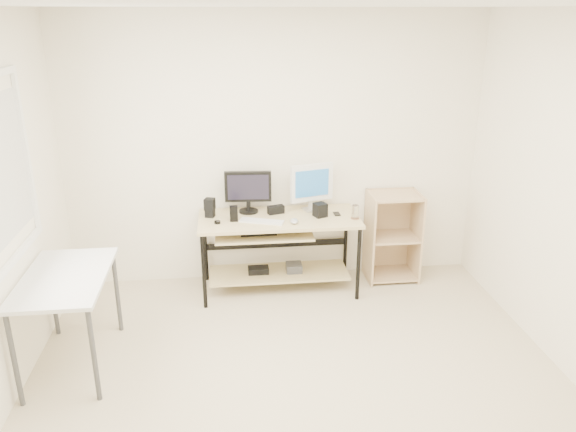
% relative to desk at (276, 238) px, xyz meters
% --- Properties ---
extents(room, '(4.01, 4.01, 2.62)m').
position_rel_desk_xyz_m(room, '(-0.11, -1.62, 0.78)').
color(room, beige).
rests_on(room, ground).
extents(desk, '(1.50, 0.65, 0.75)m').
position_rel_desk_xyz_m(desk, '(0.00, 0.00, 0.00)').
color(desk, '#CFBC83').
rests_on(desk, ground).
extents(side_table, '(0.60, 1.00, 0.75)m').
position_rel_desk_xyz_m(side_table, '(-1.65, -1.06, 0.13)').
color(side_table, silver).
rests_on(side_table, ground).
extents(shelf_unit, '(0.50, 0.40, 0.90)m').
position_rel_desk_xyz_m(shelf_unit, '(1.18, 0.16, -0.09)').
color(shelf_unit, tan).
rests_on(shelf_unit, ground).
extents(black_monitor, '(0.44, 0.18, 0.40)m').
position_rel_desk_xyz_m(black_monitor, '(-0.25, 0.17, 0.44)').
color(black_monitor, black).
rests_on(black_monitor, desk).
extents(white_imac, '(0.42, 0.16, 0.46)m').
position_rel_desk_xyz_m(white_imac, '(0.36, 0.16, 0.48)').
color(white_imac, silver).
rests_on(white_imac, desk).
extents(keyboard, '(0.42, 0.24, 0.01)m').
position_rel_desk_xyz_m(keyboard, '(-0.14, -0.11, 0.22)').
color(keyboard, silver).
rests_on(keyboard, desk).
extents(mouse, '(0.08, 0.12, 0.04)m').
position_rel_desk_xyz_m(mouse, '(0.15, -0.17, 0.23)').
color(mouse, '#BBBBC0').
rests_on(mouse, desk).
extents(center_speaker, '(0.17, 0.11, 0.08)m').
position_rel_desk_xyz_m(center_speaker, '(0.01, 0.10, 0.25)').
color(center_speaker, black).
rests_on(center_speaker, desk).
extents(speaker_left, '(0.11, 0.11, 0.18)m').
position_rel_desk_xyz_m(speaker_left, '(-0.61, 0.08, 0.31)').
color(speaker_left, black).
rests_on(speaker_left, desk).
extents(speaker_right, '(0.14, 0.14, 0.13)m').
position_rel_desk_xyz_m(speaker_right, '(0.41, -0.02, 0.28)').
color(speaker_right, black).
rests_on(speaker_right, desk).
extents(audio_controller, '(0.07, 0.05, 0.15)m').
position_rel_desk_xyz_m(audio_controller, '(-0.40, -0.06, 0.29)').
color(audio_controller, black).
rests_on(audio_controller, desk).
extents(volume_puck, '(0.07, 0.07, 0.02)m').
position_rel_desk_xyz_m(volume_puck, '(-0.55, -0.10, 0.22)').
color(volume_puck, black).
rests_on(volume_puck, desk).
extents(smartphone, '(0.06, 0.11, 0.01)m').
position_rel_desk_xyz_m(smartphone, '(0.58, 0.01, 0.22)').
color(smartphone, black).
rests_on(smartphone, desk).
extents(coaster, '(0.10, 0.10, 0.01)m').
position_rel_desk_xyz_m(coaster, '(0.73, -0.12, 0.21)').
color(coaster, '#916141').
rests_on(coaster, desk).
extents(drinking_glass, '(0.07, 0.07, 0.12)m').
position_rel_desk_xyz_m(drinking_glass, '(0.73, -0.12, 0.28)').
color(drinking_glass, white).
rests_on(drinking_glass, coaster).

